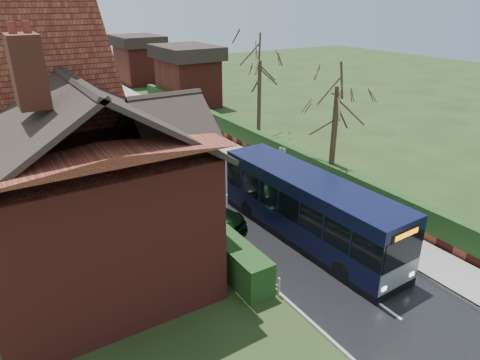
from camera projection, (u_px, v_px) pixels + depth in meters
ground at (293, 242)px, 21.40m from camera, size 140.00×140.00×0.00m
road at (202, 177)px, 29.21m from camera, size 6.00×100.00×0.02m
pavement at (254, 164)px, 31.25m from camera, size 2.50×100.00×0.14m
kerb_right at (240, 167)px, 30.67m from camera, size 0.12×100.00×0.14m
kerb_left at (160, 186)px, 27.72m from camera, size 0.12×100.00×0.10m
front_hedge at (180, 208)px, 23.11m from camera, size 1.20×16.00×1.60m
picket_fence at (192, 210)px, 23.61m from camera, size 0.10×16.00×0.90m
right_wall_hedge at (272, 148)px, 31.62m from camera, size 0.60×50.00×1.80m
brick_house at (78, 165)px, 19.19m from camera, size 9.30×14.60×10.30m
bus at (308, 209)px, 21.10m from camera, size 2.91×11.10×3.35m
car_silver at (186, 196)px, 24.87m from camera, size 2.25×3.95×1.27m
car_green at (205, 212)px, 22.84m from camera, size 3.70×5.28×1.42m
car_distant at (72, 89)px, 53.74m from camera, size 2.34×4.11×1.28m
bus_stop_sign at (282, 163)px, 26.39m from camera, size 0.21×0.43×2.88m
telegraph_pole at (332, 140)px, 25.88m from camera, size 0.23×0.85×6.57m
tree_right_near at (339, 91)px, 24.86m from camera, size 3.89×3.89×8.40m
tree_right_far at (260, 55)px, 35.93m from camera, size 4.71×4.71×9.11m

